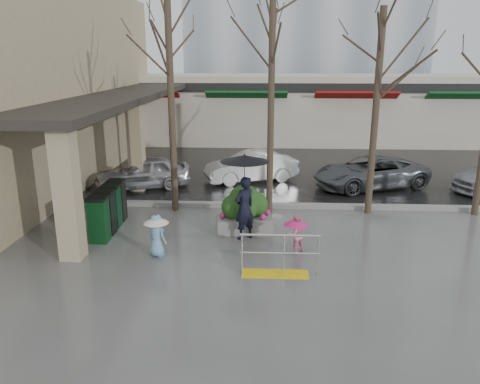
# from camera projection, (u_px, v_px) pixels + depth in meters

# --- Properties ---
(ground) EXTENTS (120.00, 120.00, 0.00)m
(ground) POSITION_uv_depth(u_px,v_px,m) (225.00, 253.00, 12.44)
(ground) COLOR #51514F
(ground) RESTS_ON ground
(street_asphalt) EXTENTS (120.00, 36.00, 0.01)m
(street_asphalt) POSITION_uv_depth(u_px,v_px,m) (250.00, 130.00, 33.55)
(street_asphalt) COLOR black
(street_asphalt) RESTS_ON ground
(curb) EXTENTS (120.00, 0.30, 0.15)m
(curb) POSITION_uv_depth(u_px,v_px,m) (235.00, 205.00, 16.26)
(curb) COLOR gray
(curb) RESTS_ON ground
(near_building) EXTENTS (6.00, 18.00, 8.00)m
(near_building) POSITION_uv_depth(u_px,v_px,m) (25.00, 83.00, 19.45)
(near_building) COLOR tan
(near_building) RESTS_ON ground
(canopy_slab) EXTENTS (2.80, 18.00, 0.25)m
(canopy_slab) POSITION_uv_depth(u_px,v_px,m) (125.00, 92.00, 19.35)
(canopy_slab) COLOR #2D2823
(canopy_slab) RESTS_ON pillar_front
(pillar_front) EXTENTS (0.55, 0.55, 3.50)m
(pillar_front) POSITION_uv_depth(u_px,v_px,m) (67.00, 193.00, 11.67)
(pillar_front) COLOR tan
(pillar_front) RESTS_ON ground
(pillar_back) EXTENTS (0.55, 0.55, 3.50)m
(pillar_back) POSITION_uv_depth(u_px,v_px,m) (136.00, 146.00, 17.90)
(pillar_back) COLOR tan
(pillar_back) RESTS_ON ground
(storefront_row) EXTENTS (34.00, 6.74, 4.00)m
(storefront_row) POSITION_uv_depth(u_px,v_px,m) (281.00, 108.00, 29.03)
(storefront_row) COLOR beige
(storefront_row) RESTS_ON ground
(handrail) EXTENTS (1.90, 0.50, 1.03)m
(handrail) POSITION_uv_depth(u_px,v_px,m) (278.00, 260.00, 11.12)
(handrail) COLOR yellow
(handrail) RESTS_ON ground
(tree_west) EXTENTS (3.20, 3.20, 6.80)m
(tree_west) POSITION_uv_depth(u_px,v_px,m) (169.00, 55.00, 14.59)
(tree_west) COLOR #382B21
(tree_west) RESTS_ON ground
(tree_midwest) EXTENTS (3.20, 3.20, 7.00)m
(tree_midwest) POSITION_uv_depth(u_px,v_px,m) (272.00, 50.00, 14.39)
(tree_midwest) COLOR #382B21
(tree_midwest) RESTS_ON ground
(tree_mideast) EXTENTS (3.20, 3.20, 6.50)m
(tree_mideast) POSITION_uv_depth(u_px,v_px,m) (379.00, 63.00, 14.33)
(tree_mideast) COLOR #382B21
(tree_mideast) RESTS_ON ground
(woman) EXTENTS (1.37, 1.37, 2.49)m
(woman) POSITION_uv_depth(u_px,v_px,m) (244.00, 189.00, 13.04)
(woman) COLOR black
(woman) RESTS_ON ground
(child_pink) EXTENTS (0.66, 0.64, 1.08)m
(child_pink) POSITION_uv_depth(u_px,v_px,m) (296.00, 231.00, 12.28)
(child_pink) COLOR pink
(child_pink) RESTS_ON ground
(child_blue) EXTENTS (0.65, 0.65, 1.13)m
(child_blue) POSITION_uv_depth(u_px,v_px,m) (157.00, 231.00, 12.10)
(child_blue) COLOR #76AAD2
(child_blue) RESTS_ON ground
(planter) EXTENTS (1.72, 1.02, 1.43)m
(planter) POSITION_uv_depth(u_px,v_px,m) (245.00, 209.00, 13.85)
(planter) COLOR slate
(planter) RESTS_ON ground
(news_boxes) EXTENTS (0.59, 2.37, 1.31)m
(news_boxes) POSITION_uv_depth(u_px,v_px,m) (108.00, 209.00, 13.94)
(news_boxes) COLOR #0D3C1A
(news_boxes) RESTS_ON ground
(car_a) EXTENTS (3.98, 2.55, 1.26)m
(car_a) POSITION_uv_depth(u_px,v_px,m) (142.00, 173.00, 18.48)
(car_a) COLOR #AEAEB3
(car_a) RESTS_ON ground
(car_b) EXTENTS (4.05, 2.58, 1.26)m
(car_b) POSITION_uv_depth(u_px,v_px,m) (251.00, 167.00, 19.48)
(car_b) COLOR white
(car_b) RESTS_ON ground
(car_c) EXTENTS (4.97, 3.47, 1.26)m
(car_c) POSITION_uv_depth(u_px,v_px,m) (370.00, 172.00, 18.53)
(car_c) COLOR #515458
(car_c) RESTS_ON ground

